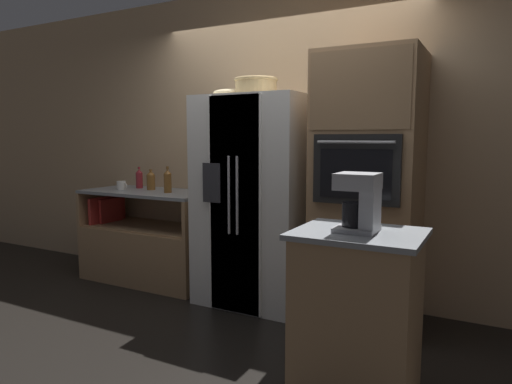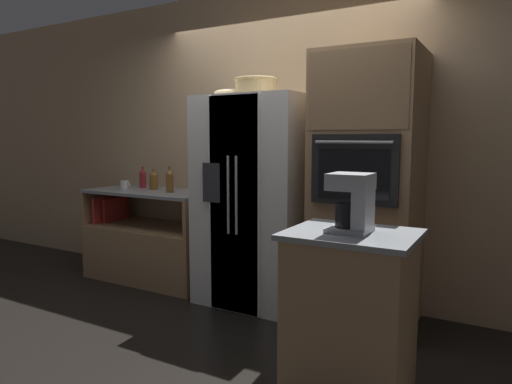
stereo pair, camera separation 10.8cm
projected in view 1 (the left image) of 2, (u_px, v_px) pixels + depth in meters
The scene contains 13 objects.
ground_plane at pixel (265, 303), 3.98m from camera, with size 20.00×20.00×0.00m, color black.
wall_back at pixel (286, 142), 4.18m from camera, with size 12.00×0.06×2.80m.
counter_left at pixel (150, 248), 4.62m from camera, with size 1.36×0.65×0.91m.
refrigerator at pixel (255, 201), 3.95m from camera, with size 0.93×0.74×1.79m.
wall_oven at pixel (368, 190), 3.50m from camera, with size 0.75×0.73×2.07m.
island_counter at pixel (357, 315), 2.49m from camera, with size 0.67×0.57×0.94m.
wicker_basket at pixel (256, 86), 3.75m from camera, with size 0.36×0.36×0.14m.
fruit_bowl at pixel (230, 93), 3.92m from camera, with size 0.29×0.29×0.07m.
bottle_tall at pixel (168, 181), 4.37m from camera, with size 0.07×0.07×0.25m.
bottle_short at pixel (139, 178), 4.77m from camera, with size 0.07×0.07×0.22m.
bottle_wide at pixel (151, 180), 4.62m from camera, with size 0.08×0.08×0.21m.
mug at pixel (121, 185), 4.62m from camera, with size 0.12×0.09×0.09m.
coffee_maker at pixel (362, 200), 2.40m from camera, with size 0.21×0.21×0.31m.
Camera 1 is at (1.74, -3.43, 1.43)m, focal length 32.00 mm.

